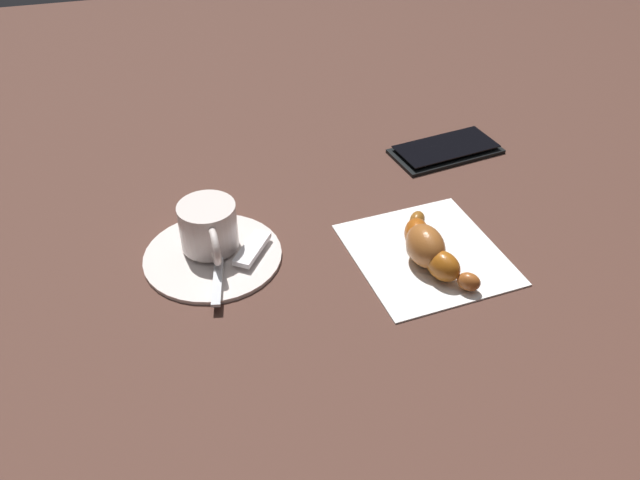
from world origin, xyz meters
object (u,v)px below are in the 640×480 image
Objects in this scene: teaspoon at (220,247)px; sugar_packet at (253,250)px; napkin at (426,253)px; cell_phone at (446,150)px; saucer at (213,254)px; espresso_cup at (209,227)px; croissant at (429,248)px.

teaspoon is 0.04m from sugar_packet.
napkin is 1.08× the size of cell_phone.
espresso_cup is (-0.00, -0.01, 0.03)m from saucer.
cell_phone is at bearing -157.43° from saucer.
espresso_cup is 0.54× the size of napkin.
espresso_cup is at bearing 95.99° from sugar_packet.
croissant reaches higher than teaspoon.
saucer is 0.23m from croissant.
croissant is (0.01, 0.01, 0.02)m from napkin.
saucer is 0.01m from teaspoon.
sugar_packet reaches higher than napkin.
teaspoon is at bearing -18.74° from croissant.
espresso_cup reaches higher than sugar_packet.
espresso_cup reaches higher than cell_phone.
croissant is at bearing 68.80° from napkin.
saucer is 2.53× the size of sugar_packet.
sugar_packet is (-0.04, 0.01, 0.01)m from saucer.
sugar_packet is 0.38× the size of cell_phone.
saucer is 0.96× the size of cell_phone.
sugar_packet is at bearing -12.94° from napkin.
sugar_packet is 0.35× the size of napkin.
espresso_cup is 0.66× the size of croissant.
saucer is 1.10× the size of teaspoon.
cell_phone is (-0.11, -0.20, -0.02)m from croissant.
sugar_packet is (-0.04, 0.02, -0.02)m from espresso_cup.
sugar_packet is 0.32m from cell_phone.
espresso_cup is 0.03m from teaspoon.
teaspoon is at bearing 22.89° from cell_phone.
espresso_cup is at bearing -16.22° from napkin.
teaspoon is 1.00× the size of croissant.
saucer is 0.89× the size of napkin.
cell_phone is (-0.29, -0.15, -0.01)m from sugar_packet.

